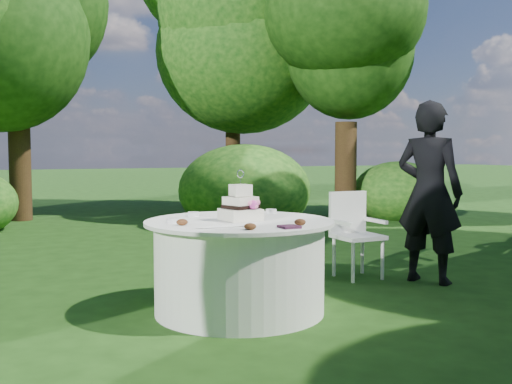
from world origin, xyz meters
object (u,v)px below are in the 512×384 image
cake (241,207)px  chair (354,228)px  guest (429,192)px  table (239,266)px  napkins (289,227)px

cake → chair: size_ratio=0.46×
guest → chair: (-0.54, 0.54, -0.40)m
table → cake: (0.01, -0.02, 0.50)m
napkins → table: bearing=104.7°
guest → cake: guest is taller
guest → chair: 0.87m
napkins → guest: size_ratio=0.08×
chair → napkins: bearing=-136.2°
table → chair: 1.85m
napkins → guest: guest is taller
napkins → chair: bearing=43.8°
guest → table: size_ratio=1.18×
napkins → table: napkins is taller
guest → table: guest is taller
napkins → guest: (2.03, 0.89, 0.14)m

